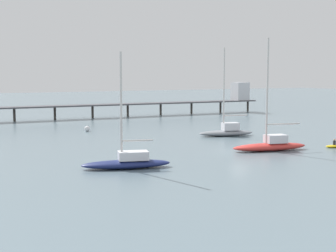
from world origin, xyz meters
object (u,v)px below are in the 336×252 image
at_px(mooring_buoy_mid, 87,129).
at_px(sailboat_gray, 227,131).
at_px(sailboat_red, 271,144).
at_px(sailboat_navy, 127,161).
at_px(dinghy_yellow, 334,146).
at_px(pier, 146,100).

bearing_deg(mooring_buoy_mid, sailboat_gray, -43.01).
height_order(sailboat_red, sailboat_gray, sailboat_red).
xyz_separation_m(sailboat_navy, mooring_buoy_mid, (6.94, 32.30, -0.28)).
height_order(sailboat_gray, dinghy_yellow, sailboat_gray).
bearing_deg(sailboat_navy, sailboat_red, 5.90).
bearing_deg(sailboat_red, sailboat_navy, -174.10).
bearing_deg(sailboat_red, dinghy_yellow, -12.50).
xyz_separation_m(sailboat_navy, sailboat_gray, (23.83, 16.55, 0.10)).
relative_size(pier, sailboat_gray, 6.19).
distance_m(pier, dinghy_yellow, 54.62).
relative_size(sailboat_red, mooring_buoy_mid, 15.41).
relative_size(sailboat_red, dinghy_yellow, 5.39).
bearing_deg(sailboat_gray, sailboat_navy, -145.22).
distance_m(sailboat_navy, sailboat_gray, 29.01).
distance_m(pier, sailboat_navy, 61.74).
relative_size(sailboat_gray, mooring_buoy_mid, 14.92).
bearing_deg(pier, sailboat_navy, -117.63).
height_order(pier, sailboat_gray, sailboat_gray).
relative_size(sailboat_navy, sailboat_gray, 0.87).
xyz_separation_m(pier, mooring_buoy_mid, (-21.67, -22.35, -3.03)).
distance_m(sailboat_red, sailboat_navy, 20.36).
bearing_deg(dinghy_yellow, mooring_buoy_mid, 124.59).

